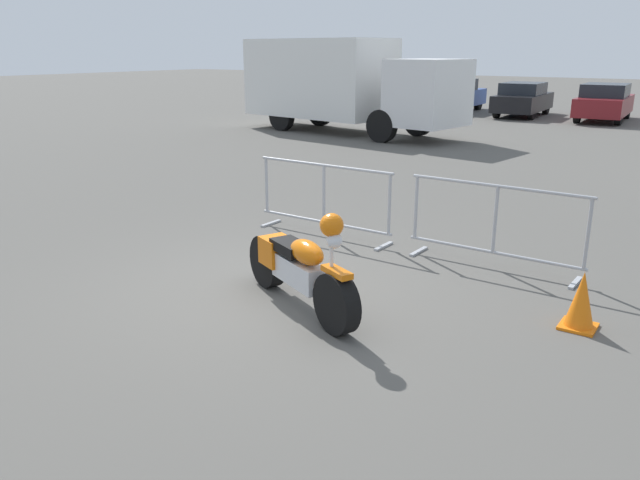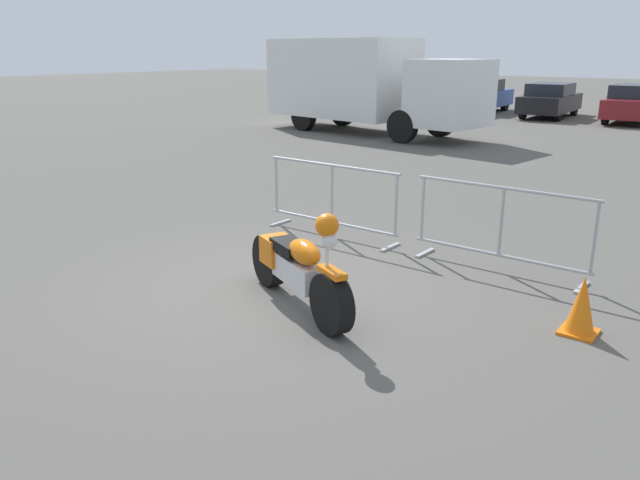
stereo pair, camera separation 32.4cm
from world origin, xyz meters
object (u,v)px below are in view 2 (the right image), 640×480
Objects in this scene: parked_car_tan at (413,93)px; parked_car_black at (550,100)px; motorcycle at (297,267)px; traffic_cone at (582,306)px; box_truck at (362,82)px; parked_car_blue at (480,96)px; parked_car_white at (356,90)px; crowd_barrier_far at (501,227)px; crowd_barrier_near at (332,199)px; parked_car_maroon at (634,103)px.

parked_car_tan reaches higher than parked_car_black.
motorcycle is 2.84m from traffic_cone.
parked_car_blue is at bearing 96.16° from box_truck.
parked_car_white is 25.76m from traffic_cone.
motorcycle is 0.86× the size of crowd_barrier_far.
parked_car_tan is at bearing 116.30° from box_truck.
parked_car_maroon is at bearing 88.92° from crowd_barrier_near.
crowd_barrier_far is 0.51× the size of parked_car_white.
parked_car_white reaches higher than crowd_barrier_far.
parked_car_black reaches higher than traffic_cone.
box_truck is at bearing 175.00° from parked_car_blue.
crowd_barrier_near is 20.07m from parked_car_blue.
parked_car_tan is 0.98× the size of parked_car_maroon.
crowd_barrier_far is 0.55× the size of parked_car_maroon.
parked_car_black reaches higher than crowd_barrier_far.
traffic_cone is (10.12, -11.57, -1.35)m from box_truck.
box_truck is 10.83m from parked_car_maroon.
crowd_barrier_near is 0.29× the size of box_truck.
box_truck reaches higher than parked_car_maroon.
parked_car_tan is at bearing 86.93° from parked_car_maroon.
motorcycle is 0.48× the size of parked_car_black.
crowd_barrier_far is at bearing -41.15° from box_truck.
parked_car_tan is 9.37m from parked_car_maroon.
motorcycle is at bearing 179.69° from parked_car_maroon.
parked_car_black is (6.25, 0.01, -0.01)m from parked_car_tan.
motorcycle is 23.65m from parked_car_tan.
motorcycle is 25.16m from parked_car_white.
crowd_barrier_far is at bearing -151.31° from parked_car_tan.
parked_car_maroon is at bearing 99.95° from traffic_cone.
parked_car_blue reaches higher than crowd_barrier_far.
traffic_cone is at bearing -157.25° from parked_car_blue.
parked_car_tan is at bearing 140.55° from motorcycle.
box_truck reaches higher than parked_car_tan.
parked_car_white reaches higher than parked_car_blue.
crowd_barrier_far is 0.56× the size of parked_car_black.
parked_car_maroon is 20.44m from traffic_cone.
parked_car_maroon reaches higher than traffic_cone.
parked_car_white is (-14.70, 18.88, 0.20)m from crowd_barrier_far.
crowd_barrier_near reaches higher than traffic_cone.
crowd_barrier_far is 22.16m from parked_car_tan.
parked_car_black is at bearing 125.51° from motorcycle.
parked_car_black is at bearing 98.33° from crowd_barrier_near.
crowd_barrier_near is at bearing 180.00° from crowd_barrier_far.
parked_car_blue is at bearing 84.17° from parked_car_maroon.
parked_car_maroon reaches higher than crowd_barrier_far.
parked_car_white is 12.50m from parked_car_maroon.
crowd_barrier_far is 0.54× the size of parked_car_blue.
box_truck is (-8.79, 10.30, 1.08)m from crowd_barrier_far.
traffic_cone is (6.66, -20.18, -0.40)m from parked_car_black.
parked_car_maroon is (-2.20, 18.85, 0.15)m from crowd_barrier_far.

